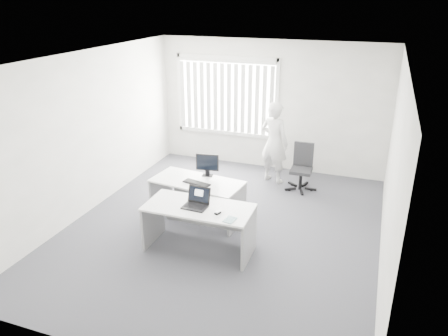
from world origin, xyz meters
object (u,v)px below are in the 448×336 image
(laptop, at_px, (195,199))
(monitor, at_px, (207,165))
(person, at_px, (274,142))
(office_chair, at_px, (301,175))
(desk_far, at_px, (197,191))
(desk_near, at_px, (199,219))

(laptop, bearing_deg, monitor, 106.26)
(person, bearing_deg, monitor, 86.71)
(office_chair, height_order, monitor, monitor)
(office_chair, relative_size, laptop, 2.64)
(desk_far, relative_size, office_chair, 1.74)
(desk_near, distance_m, laptop, 0.35)
(desk_near, xyz_separation_m, person, (0.41, 2.96, 0.32))
(office_chair, bearing_deg, laptop, -112.26)
(office_chair, xyz_separation_m, laptop, (-1.07, -2.82, 0.58))
(desk_far, height_order, office_chair, office_chair)
(desk_far, xyz_separation_m, monitor, (0.08, 0.28, 0.40))
(desk_far, height_order, person, person)
(person, xyz_separation_m, laptop, (-0.45, -3.02, 0.02))
(desk_near, xyz_separation_m, office_chair, (1.03, 2.77, -0.24))
(desk_near, bearing_deg, desk_far, 113.95)
(person, height_order, monitor, person)
(office_chair, bearing_deg, desk_far, -129.64)
(laptop, relative_size, monitor, 0.89)
(office_chair, relative_size, person, 0.55)
(monitor, bearing_deg, office_chair, 40.35)
(office_chair, xyz_separation_m, person, (-0.62, 0.20, 0.56))
(desk_far, relative_size, person, 0.96)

